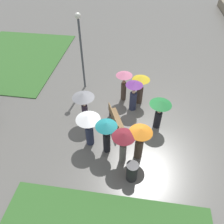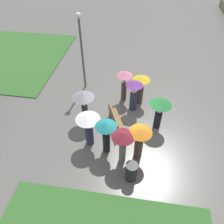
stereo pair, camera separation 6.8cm
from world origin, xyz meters
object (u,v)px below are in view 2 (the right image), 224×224
crowd_person_grey (84,100)px  crowd_person_white (88,125)px  crowd_person_purple (134,93)px  crowd_person_yellow (141,86)px  crowd_person_pink (124,81)px  trash_bin (131,172)px  lamp_post (81,44)px  crowd_person_maroon (123,142)px  park_bench (115,119)px  crowd_person_teal (106,132)px  crowd_person_green (160,109)px  crowd_person_orange (140,139)px

crowd_person_grey → crowd_person_white: (-1.48, -0.58, -0.16)m
crowd_person_purple → crowd_person_yellow: 0.76m
crowd_person_yellow → crowd_person_pink: size_ratio=0.96×
crowd_person_white → trash_bin: bearing=156.8°
lamp_post → crowd_person_yellow: lamp_post is taller
crowd_person_pink → trash_bin: bearing=-45.4°
crowd_person_yellow → crowd_person_white: 4.18m
lamp_post → crowd_person_purple: lamp_post is taller
crowd_person_grey → crowd_person_pink: 2.87m
lamp_post → crowd_person_maroon: size_ratio=2.50×
park_bench → crowd_person_grey: (0.11, 1.65, 0.99)m
crowd_person_yellow → crowd_person_grey: size_ratio=0.96×
crowd_person_yellow → crowd_person_teal: size_ratio=0.98×
crowd_person_green → crowd_person_grey: 3.87m
park_bench → crowd_person_white: 1.93m
crowd_person_yellow → park_bench: bearing=-45.3°
crowd_person_yellow → crowd_person_teal: (-3.87, 1.33, 0.05)m
park_bench → crowd_person_purple: crowd_person_purple is taller
crowd_person_green → crowd_person_white: bearing=-154.3°
lamp_post → crowd_person_grey: size_ratio=2.46×
crowd_person_green → crowd_person_maroon: (-2.44, 1.57, 0.10)m
crowd_person_white → crowd_person_maroon: crowd_person_maroon is taller
lamp_post → crowd_person_yellow: (-1.05, -3.60, -1.77)m
crowd_person_purple → crowd_person_green: crowd_person_purple is taller
park_bench → lamp_post: size_ratio=0.39×
crowd_person_maroon → park_bench: bearing=130.6°
crowd_person_grey → crowd_person_maroon: bearing=115.6°
trash_bin → lamp_post: bearing=29.7°
crowd_person_yellow → trash_bin: bearing=-17.7°
lamp_post → park_bench: bearing=-142.7°
crowd_person_purple → crowd_person_yellow: bearing=-92.9°
trash_bin → crowd_person_purple: (4.52, 0.30, 0.70)m
trash_bin → crowd_person_white: size_ratio=0.52×
crowd_person_yellow → crowd_person_orange: 4.01m
crowd_person_grey → crowd_person_maroon: (-2.29, -2.29, -0.11)m
trash_bin → crowd_person_green: crowd_person_green is taller
park_bench → trash_bin: (-3.03, -1.12, 0.01)m
crowd_person_teal → park_bench: bearing=-18.6°
trash_bin → crowd_person_grey: (3.14, 2.77, 0.98)m
crowd_person_pink → crowd_person_orange: size_ratio=1.01×
trash_bin → crowd_person_maroon: crowd_person_maroon is taller
park_bench → trash_bin: trash_bin is taller
park_bench → trash_bin: bearing=176.5°
crowd_person_orange → crowd_person_maroon: 0.78m
crowd_person_yellow → crowd_person_green: (-1.90, -1.05, 0.02)m
crowd_person_white → crowd_person_green: bearing=-139.6°
crowd_person_grey → crowd_person_orange: crowd_person_grey is taller
park_bench → crowd_person_purple: size_ratio=0.97×
trash_bin → crowd_person_white: 2.87m
crowd_person_green → crowd_person_maroon: size_ratio=0.94×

